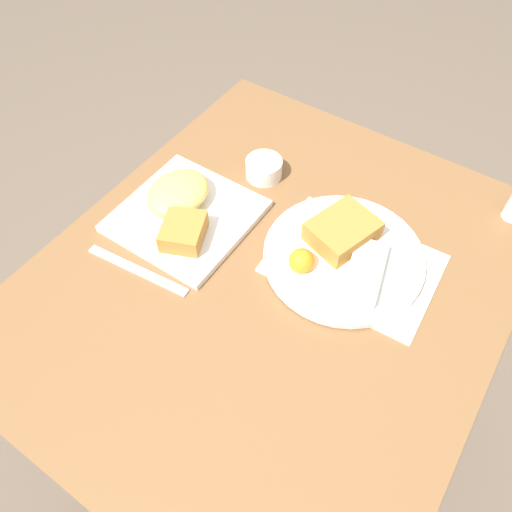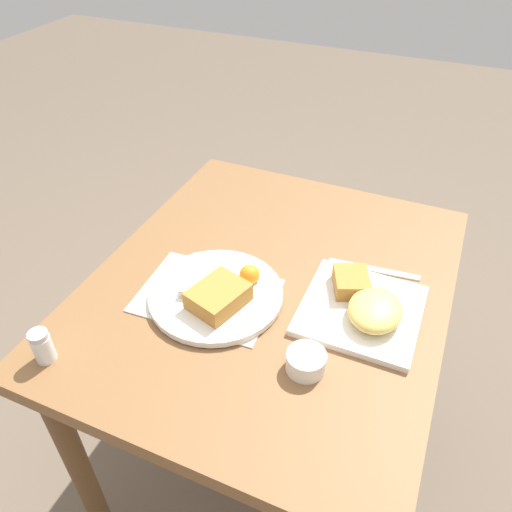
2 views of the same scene
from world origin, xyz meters
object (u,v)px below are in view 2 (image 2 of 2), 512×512
(plate_square_near, at_px, (365,306))
(plate_oval_far, at_px, (217,292))
(sauce_ramekin, at_px, (306,361))
(salt_shaker, at_px, (43,348))
(butter_knife, at_px, (374,269))

(plate_square_near, xyz_separation_m, plate_oval_far, (-0.08, 0.29, -0.00))
(plate_oval_far, relative_size, sauce_ramekin, 3.85)
(sauce_ramekin, xyz_separation_m, salt_shaker, (-0.17, 0.44, 0.01))
(plate_oval_far, xyz_separation_m, butter_knife, (0.22, -0.28, -0.02))
(sauce_ramekin, height_order, salt_shaker, salt_shaker)
(plate_oval_far, distance_m, salt_shaker, 0.34)
(plate_oval_far, relative_size, butter_knife, 1.38)
(butter_knife, bearing_deg, plate_square_near, 89.11)
(plate_square_near, distance_m, salt_shaker, 0.61)
(plate_oval_far, height_order, sauce_ramekin, plate_oval_far)
(plate_square_near, relative_size, butter_knife, 1.15)
(butter_knife, bearing_deg, sauce_ramekin, 75.13)
(sauce_ramekin, bearing_deg, plate_oval_far, 66.69)
(plate_square_near, height_order, salt_shaker, salt_shaker)
(plate_square_near, relative_size, plate_oval_far, 0.83)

